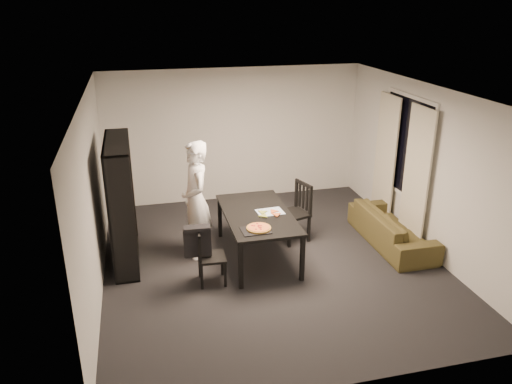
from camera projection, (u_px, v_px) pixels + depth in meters
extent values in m
cube|color=black|center=(271.00, 261.00, 7.72)|extent=(5.00, 5.50, 0.01)
cube|color=white|center=(273.00, 93.00, 6.78)|extent=(5.00, 5.50, 0.01)
cube|color=silver|center=(234.00, 135.00, 9.74)|extent=(5.00, 0.01, 2.60)
cube|color=silver|center=(349.00, 279.00, 4.76)|extent=(5.00, 0.01, 2.60)
cube|color=silver|center=(93.00, 197.00, 6.69)|extent=(0.01, 5.50, 2.60)
cube|color=silver|center=(426.00, 169.00, 7.80)|extent=(0.01, 5.50, 2.60)
cube|color=black|center=(407.00, 147.00, 8.27)|extent=(0.02, 1.40, 1.60)
cube|color=white|center=(406.00, 147.00, 8.27)|extent=(0.03, 1.52, 1.72)
cube|color=beige|center=(416.00, 177.00, 7.91)|extent=(0.03, 0.70, 2.25)
cube|color=beige|center=(385.00, 158.00, 8.85)|extent=(0.03, 0.70, 2.25)
cube|color=black|center=(122.00, 203.00, 7.44)|extent=(0.35, 1.50, 1.90)
cube|color=black|center=(258.00, 214.00, 7.60)|extent=(0.99, 1.78, 0.04)
cube|color=black|center=(241.00, 266.00, 6.87)|extent=(0.06, 0.06, 0.70)
cube|color=black|center=(302.00, 258.00, 7.07)|extent=(0.06, 0.06, 0.70)
cube|color=black|center=(220.00, 217.00, 8.40)|extent=(0.06, 0.06, 0.70)
cube|color=black|center=(271.00, 212.00, 8.60)|extent=(0.06, 0.06, 0.70)
cube|color=black|center=(212.00, 257.00, 7.02)|extent=(0.40, 0.40, 0.04)
cube|color=black|center=(199.00, 244.00, 6.91)|extent=(0.05, 0.38, 0.41)
cube|color=black|center=(198.00, 232.00, 6.84)|extent=(0.04, 0.37, 0.05)
cube|color=black|center=(225.00, 275.00, 6.97)|extent=(0.04, 0.04, 0.37)
cube|color=black|center=(222.00, 263.00, 7.27)|extent=(0.04, 0.04, 0.37)
cube|color=black|center=(202.00, 277.00, 6.91)|extent=(0.04, 0.04, 0.37)
cube|color=black|center=(200.00, 265.00, 7.21)|extent=(0.04, 0.04, 0.37)
cube|color=black|center=(293.00, 214.00, 8.24)|extent=(0.58, 0.58, 0.04)
cube|color=black|center=(303.00, 197.00, 8.24)|extent=(0.18, 0.45, 0.49)
cube|color=black|center=(304.00, 184.00, 8.16)|extent=(0.16, 0.43, 0.05)
cube|color=black|center=(276.00, 226.00, 8.39)|extent=(0.04, 0.04, 0.45)
cube|color=black|center=(289.00, 235.00, 8.07)|extent=(0.04, 0.04, 0.45)
cube|color=black|center=(295.00, 221.00, 8.58)|extent=(0.04, 0.04, 0.45)
cube|color=black|center=(309.00, 229.00, 8.26)|extent=(0.04, 0.04, 0.45)
cube|color=black|center=(197.00, 243.00, 6.90)|extent=(0.39, 0.09, 0.41)
cube|color=black|center=(197.00, 228.00, 6.81)|extent=(0.37, 0.18, 0.05)
imported|color=white|center=(196.00, 200.00, 7.59)|extent=(0.52, 0.72, 1.85)
cube|color=black|center=(256.00, 230.00, 7.01)|extent=(0.41, 0.33, 0.01)
cylinder|color=olive|center=(259.00, 228.00, 7.04)|extent=(0.35, 0.35, 0.02)
cylinder|color=orange|center=(259.00, 227.00, 7.03)|extent=(0.31, 0.31, 0.01)
cube|color=silver|center=(270.00, 212.00, 7.62)|extent=(0.42, 0.33, 0.01)
imported|color=#3C3318|center=(392.00, 228.00, 8.19)|extent=(0.74, 1.88, 0.55)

